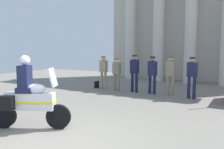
% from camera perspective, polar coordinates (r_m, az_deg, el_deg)
% --- Properties ---
extents(ground_plane, '(28.09, 28.09, 0.00)m').
position_cam_1_polar(ground_plane, '(5.44, -15.14, -16.15)').
color(ground_plane, gray).
extents(colonnade_backdrop, '(11.60, 1.56, 7.50)m').
position_cam_1_polar(colonnade_backdrop, '(15.47, 19.21, 12.92)').
color(colonnade_backdrop, beige).
rests_on(colonnade_backdrop, ground_plane).
extents(officer_in_row_0, '(0.40, 0.26, 1.68)m').
position_cam_1_polar(officer_in_row_0, '(11.90, -2.08, 1.18)').
color(officer_in_row_0, gray).
rests_on(officer_in_row_0, ground_plane).
extents(officer_in_row_1, '(0.40, 0.26, 1.61)m').
position_cam_1_polar(officer_in_row_1, '(11.38, 1.18, 0.70)').
color(officer_in_row_1, '#7A7056').
rests_on(officer_in_row_1, ground_plane).
extents(officer_in_row_2, '(0.40, 0.26, 1.77)m').
position_cam_1_polar(officer_in_row_2, '(11.03, 5.52, 1.00)').
color(officer_in_row_2, '#141938').
rests_on(officer_in_row_2, ground_plane).
extents(officer_in_row_3, '(0.40, 0.26, 1.71)m').
position_cam_1_polar(officer_in_row_3, '(10.76, 9.85, 0.62)').
color(officer_in_row_3, '#191E42').
rests_on(officer_in_row_3, ground_plane).
extents(officer_in_row_4, '(0.40, 0.26, 1.73)m').
position_cam_1_polar(officer_in_row_4, '(10.51, 14.15, 0.46)').
color(officer_in_row_4, '#847A5B').
rests_on(officer_in_row_4, ground_plane).
extents(officer_in_row_5, '(0.40, 0.26, 1.72)m').
position_cam_1_polar(officer_in_row_5, '(10.13, 18.98, 0.07)').
color(officer_in_row_5, '#191E42').
rests_on(officer_in_row_5, ground_plane).
extents(motorcycle_with_rider, '(1.91, 1.15, 1.90)m').
position_cam_1_polar(motorcycle_with_rider, '(6.40, -19.96, -5.47)').
color(motorcycle_with_rider, black).
rests_on(motorcycle_with_rider, ground_plane).
extents(briefcase_on_ground, '(0.10, 0.32, 0.36)m').
position_cam_1_polar(briefcase_on_ground, '(12.37, -3.77, -2.45)').
color(briefcase_on_ground, black).
rests_on(briefcase_on_ground, ground_plane).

